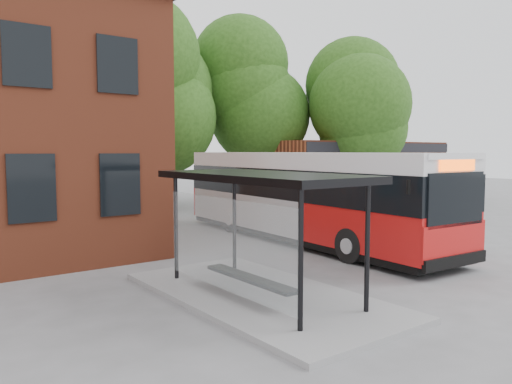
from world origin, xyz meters
TOP-DOWN VIEW (x-y plane):
  - ground at (0.00, 0.00)m, footprint 100.00×100.00m
  - shop_row at (15.00, 14.00)m, footprint 14.00×6.20m
  - bus_shelter at (-4.50, -1.00)m, footprint 3.60×7.00m
  - bike_rail at (9.28, 10.00)m, footprint 5.20×0.10m
  - tree_0 at (-6.00, 16.00)m, footprint 7.92×7.92m
  - tree_1 at (1.00, 17.00)m, footprint 7.92×7.92m
  - tree_2 at (8.00, 16.00)m, footprint 7.92×7.92m
  - tree_3 at (13.00, 12.00)m, footprint 7.04×7.04m
  - city_bus at (1.26, 3.85)m, footprint 3.58×13.18m
  - bicycle_0 at (6.73, 9.17)m, footprint 1.77×0.90m
  - bicycle_1 at (7.51, 10.02)m, footprint 1.54×0.65m
  - bicycle_2 at (8.79, 9.21)m, footprint 1.91×0.76m
  - bicycle_3 at (9.58, 10.71)m, footprint 1.70×0.66m
  - bicycle_4 at (8.88, 10.69)m, footprint 1.64×0.76m
  - bicycle_5 at (10.53, 10.27)m, footprint 1.58×0.90m
  - bicycle_6 at (10.96, 10.95)m, footprint 1.81×0.80m
  - bicycle_7 at (12.26, 9.11)m, footprint 1.88×1.08m

SIDE VIEW (x-z plane):
  - ground at x=0.00m, z-range 0.00..0.00m
  - bike_rail at x=9.28m, z-range 0.00..0.38m
  - bicycle_4 at x=8.88m, z-range 0.00..0.83m
  - bicycle_0 at x=6.73m, z-range 0.00..0.89m
  - bicycle_1 at x=7.51m, z-range 0.00..0.90m
  - bicycle_5 at x=10.53m, z-range 0.00..0.92m
  - bicycle_6 at x=10.96m, z-range 0.00..0.92m
  - bicycle_2 at x=8.79m, z-range 0.00..0.99m
  - bicycle_3 at x=9.58m, z-range 0.00..1.00m
  - bicycle_7 at x=12.26m, z-range 0.00..1.09m
  - bus_shelter at x=-4.50m, z-range 0.00..2.90m
  - city_bus at x=1.26m, z-range 0.00..3.31m
  - shop_row at x=15.00m, z-range 0.00..4.00m
  - tree_3 at x=13.00m, z-range 0.00..9.28m
  - tree_1 at x=1.00m, z-range 0.00..10.40m
  - tree_0 at x=-6.00m, z-range 0.00..11.00m
  - tree_2 at x=8.00m, z-range 0.00..11.00m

